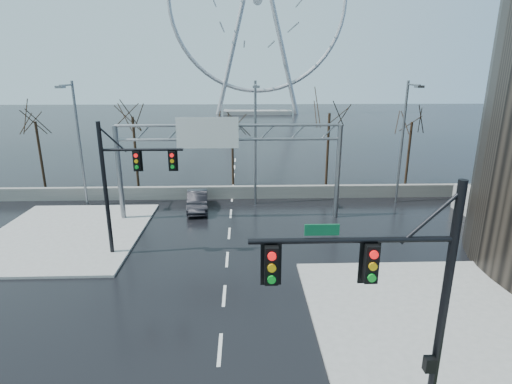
{
  "coord_description": "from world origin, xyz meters",
  "views": [
    {
      "loc": [
        0.99,
        -13.45,
        10.56
      ],
      "look_at": [
        1.72,
        8.47,
        4.0
      ],
      "focal_mm": 28.0,
      "sensor_mm": 36.0,
      "label": 1
    }
  ],
  "objects_px": {
    "signal_mast_near": "(398,292)",
    "sign_gantry": "(224,151)",
    "car": "(197,201)",
    "signal_mast_far": "(124,177)",
    "ferris_wheel": "(258,8)"
  },
  "relations": [
    {
      "from": "signal_mast_near",
      "to": "sign_gantry",
      "type": "relative_size",
      "value": 0.49
    },
    {
      "from": "signal_mast_near",
      "to": "sign_gantry",
      "type": "distance_m",
      "value": 19.79
    },
    {
      "from": "signal_mast_near",
      "to": "car",
      "type": "bearing_deg",
      "value": 110.39
    },
    {
      "from": "sign_gantry",
      "to": "car",
      "type": "relative_size",
      "value": 3.58
    },
    {
      "from": "signal_mast_far",
      "to": "sign_gantry",
      "type": "bearing_deg",
      "value": 47.53
    },
    {
      "from": "car",
      "to": "signal_mast_far",
      "type": "bearing_deg",
      "value": -116.71
    },
    {
      "from": "signal_mast_near",
      "to": "sign_gantry",
      "type": "xyz_separation_m",
      "value": [
        -5.52,
        19.0,
        0.31
      ]
    },
    {
      "from": "ferris_wheel",
      "to": "car",
      "type": "relative_size",
      "value": 11.14
    },
    {
      "from": "signal_mast_far",
      "to": "sign_gantry",
      "type": "height_order",
      "value": "signal_mast_far"
    },
    {
      "from": "signal_mast_far",
      "to": "signal_mast_near",
      "type": "bearing_deg",
      "value": -49.74
    },
    {
      "from": "sign_gantry",
      "to": "ferris_wheel",
      "type": "distance_m",
      "value": 82.91
    },
    {
      "from": "signal_mast_far",
      "to": "ferris_wheel",
      "type": "xyz_separation_m",
      "value": [
        10.87,
        86.04,
        21.3
      ]
    },
    {
      "from": "signal_mast_near",
      "to": "ferris_wheel",
      "type": "bearing_deg",
      "value": 90.08
    },
    {
      "from": "signal_mast_far",
      "to": "car",
      "type": "bearing_deg",
      "value": 68.36
    },
    {
      "from": "signal_mast_far",
      "to": "ferris_wheel",
      "type": "relative_size",
      "value": 0.16
    }
  ]
}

